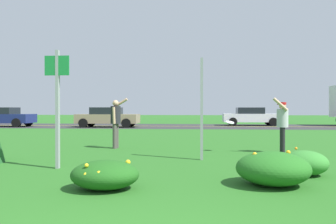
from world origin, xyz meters
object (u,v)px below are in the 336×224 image
Objects in this scene: sign_post_near_path at (57,97)px; car_white_center_right at (251,116)px; car_tan_center_left at (108,117)px; sign_post_by_roadside at (202,109)px; person_thrower_dark_shirt at (116,119)px; person_catcher_red_cap_gray_shirt at (282,122)px; frisbee_white at (230,122)px; car_navy_leftmost at (3,117)px.

car_white_center_right is at bearing 70.27° from sign_post_near_path.
sign_post_near_path is 0.59× the size of car_tan_center_left.
car_tan_center_left is at bearing 113.15° from sign_post_by_roadside.
car_tan_center_left is 11.41m from car_white_center_right.
person_thrower_dark_shirt is 18.13m from car_white_center_right.
sign_post_near_path reaches higher than car_white_center_right.
person_catcher_red_cap_gray_shirt is 6.23× the size of frisbee_white.
sign_post_by_roadside reaches higher than car_tan_center_left.
frisbee_white is at bearing 173.55° from person_catcher_red_cap_gray_shirt.
person_catcher_red_cap_gray_shirt is at bearing 29.47° from sign_post_near_path.
frisbee_white is 0.06× the size of car_navy_leftmost.
car_tan_center_left is at bearing 118.73° from frisbee_white.
car_tan_center_left is at bearing 0.00° from car_navy_leftmost.
person_thrower_dark_shirt is at bearing 140.13° from sign_post_by_roadside.
sign_post_by_roadside reaches higher than sign_post_near_path.
sign_post_by_roadside reaches higher than car_white_center_right.
car_tan_center_left is at bearing 106.05° from person_thrower_dark_shirt.
sign_post_by_roadside is 0.60× the size of car_white_center_right.
car_navy_leftmost is (-15.67, 13.87, -0.18)m from frisbee_white.
person_thrower_dark_shirt reaches higher than person_catcher_red_cap_gray_shirt.
car_navy_leftmost reaches higher than frisbee_white.
sign_post_near_path reaches higher than frisbee_white.
car_navy_leftmost is 1.00× the size of car_tan_center_left.
sign_post_by_roadside reaches higher than frisbee_white.
person_thrower_dark_shirt is at bearing -73.95° from car_tan_center_left.
sign_post_near_path is at bearing -150.53° from person_catcher_red_cap_gray_shirt.
car_navy_leftmost is 1.00× the size of car_white_center_right.
car_navy_leftmost is at bearing 140.82° from person_catcher_red_cap_gray_shirt.
person_thrower_dark_shirt is 0.38× the size of car_white_center_right.
car_tan_center_left is (-9.16, 14.04, -0.20)m from person_catcher_red_cap_gray_shirt.
sign_post_near_path is 22.02m from car_white_center_right.
sign_post_near_path is at bearing -56.28° from car_navy_leftmost.
car_tan_center_left is (-3.45, 17.27, -0.87)m from sign_post_near_path.
frisbee_white is 0.06× the size of car_tan_center_left.
sign_post_by_roadside is at bearing -66.85° from car_tan_center_left.
car_navy_leftmost is at bearing 138.50° from frisbee_white.
sign_post_near_path is 1.58× the size of person_catcher_red_cap_gray_shirt.
car_white_center_right is at bearing 10.31° from car_navy_leftmost.
frisbee_white is (-1.56, 0.18, -0.03)m from person_catcher_red_cap_gray_shirt.
sign_post_near_path is 0.99× the size of sign_post_by_roadside.
person_catcher_red_cap_gray_shirt is at bearing -8.42° from person_thrower_dark_shirt.
sign_post_by_roadside is 3.78m from person_thrower_dark_shirt.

